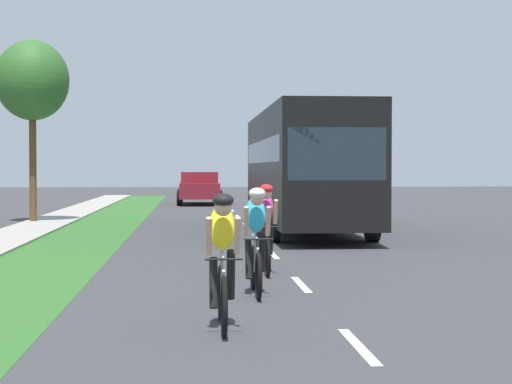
{
  "coord_description": "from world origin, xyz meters",
  "views": [
    {
      "loc": [
        -1.74,
        -1.01,
        1.87
      ],
      "look_at": [
        0.12,
        23.42,
        1.16
      ],
      "focal_mm": 59.3,
      "sensor_mm": 36.0,
      "label": 1
    }
  ],
  "objects_px": {
    "cyclist_lead": "(222,259)",
    "sedan_silver": "(200,184)",
    "bus_black": "(303,164)",
    "cyclist_trailing": "(256,240)",
    "pickup_maroon": "(199,188)",
    "street_tree_near": "(32,81)",
    "cyclist_distant": "(265,228)"
  },
  "relations": [
    {
      "from": "cyclist_lead",
      "to": "sedan_silver",
      "type": "distance_m",
      "value": 45.7
    },
    {
      "from": "bus_black",
      "to": "cyclist_lead",
      "type": "bearing_deg",
      "value": -101.07
    },
    {
      "from": "cyclist_trailing",
      "to": "pickup_maroon",
      "type": "xyz_separation_m",
      "value": [
        -0.56,
        30.39,
        0.02
      ]
    },
    {
      "from": "bus_black",
      "to": "street_tree_near",
      "type": "relative_size",
      "value": 1.88
    },
    {
      "from": "cyclist_trailing",
      "to": "bus_black",
      "type": "bearing_deg",
      "value": 79.29
    },
    {
      "from": "cyclist_lead",
      "to": "pickup_maroon",
      "type": "bearing_deg",
      "value": 89.96
    },
    {
      "from": "cyclist_distant",
      "to": "pickup_maroon",
      "type": "xyz_separation_m",
      "value": [
        -0.91,
        27.91,
        0.02
      ]
    },
    {
      "from": "bus_black",
      "to": "sedan_silver",
      "type": "height_order",
      "value": "bus_black"
    },
    {
      "from": "pickup_maroon",
      "to": "sedan_silver",
      "type": "xyz_separation_m",
      "value": [
        0.15,
        12.75,
        -0.06
      ]
    },
    {
      "from": "pickup_maroon",
      "to": "street_tree_near",
      "type": "xyz_separation_m",
      "value": [
        -5.74,
        -13.59,
        3.95
      ]
    },
    {
      "from": "cyclist_trailing",
      "to": "cyclist_lead",
      "type": "bearing_deg",
      "value": -102.83
    },
    {
      "from": "cyclist_lead",
      "to": "cyclist_distant",
      "type": "height_order",
      "value": "same"
    },
    {
      "from": "bus_black",
      "to": "pickup_maroon",
      "type": "xyz_separation_m",
      "value": [
        -2.9,
        18.0,
        -1.15
      ]
    },
    {
      "from": "cyclist_trailing",
      "to": "pickup_maroon",
      "type": "bearing_deg",
      "value": 91.05
    },
    {
      "from": "cyclist_distant",
      "to": "sedan_silver",
      "type": "xyz_separation_m",
      "value": [
        -0.76,
        40.67,
        -0.04
      ]
    },
    {
      "from": "cyclist_distant",
      "to": "sedan_silver",
      "type": "distance_m",
      "value": 40.67
    },
    {
      "from": "cyclist_trailing",
      "to": "cyclist_distant",
      "type": "bearing_deg",
      "value": 81.93
    },
    {
      "from": "cyclist_trailing",
      "to": "cyclist_distant",
      "type": "distance_m",
      "value": 2.5
    },
    {
      "from": "bus_black",
      "to": "pickup_maroon",
      "type": "relative_size",
      "value": 2.27
    },
    {
      "from": "cyclist_lead",
      "to": "street_tree_near",
      "type": "bearing_deg",
      "value": 106.46
    },
    {
      "from": "cyclist_lead",
      "to": "street_tree_near",
      "type": "distance_m",
      "value": 20.57
    },
    {
      "from": "sedan_silver",
      "to": "street_tree_near",
      "type": "height_order",
      "value": "street_tree_near"
    },
    {
      "from": "cyclist_lead",
      "to": "cyclist_distant",
      "type": "bearing_deg",
      "value": 79.5
    },
    {
      "from": "cyclist_distant",
      "to": "bus_black",
      "type": "xyz_separation_m",
      "value": [
        1.99,
        9.91,
        1.17
      ]
    },
    {
      "from": "cyclist_lead",
      "to": "pickup_maroon",
      "type": "xyz_separation_m",
      "value": [
        0.02,
        32.95,
        0.02
      ]
    },
    {
      "from": "cyclist_lead",
      "to": "bus_black",
      "type": "bearing_deg",
      "value": 78.93
    },
    {
      "from": "pickup_maroon",
      "to": "cyclist_distant",
      "type": "bearing_deg",
      "value": -88.13
    },
    {
      "from": "cyclist_distant",
      "to": "bus_black",
      "type": "relative_size",
      "value": 0.15
    },
    {
      "from": "pickup_maroon",
      "to": "street_tree_near",
      "type": "height_order",
      "value": "street_tree_near"
    },
    {
      "from": "bus_black",
      "to": "sedan_silver",
      "type": "distance_m",
      "value": 30.9
    },
    {
      "from": "cyclist_lead",
      "to": "cyclist_distant",
      "type": "xyz_separation_m",
      "value": [
        0.93,
        5.03,
        0.0
      ]
    },
    {
      "from": "cyclist_lead",
      "to": "pickup_maroon",
      "type": "height_order",
      "value": "pickup_maroon"
    }
  ]
}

